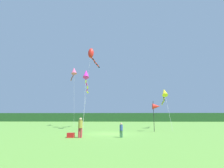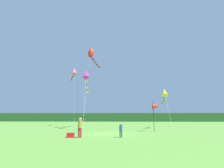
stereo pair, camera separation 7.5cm
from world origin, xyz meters
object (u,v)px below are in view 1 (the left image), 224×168
person_adult (80,126)px  banner_flag_pole (156,107)px  kite_magenta (86,77)px  cooler_box (71,135)px  kite_red (91,54)px  kite_rainbow (74,71)px  kite_yellow (164,93)px  person_child (121,129)px

person_adult → banner_flag_pole: 10.25m
person_adult → kite_magenta: bearing=98.9°
cooler_box → kite_red: (-0.20, 10.72, 11.20)m
person_adult → kite_rainbow: size_ratio=0.15×
kite_rainbow → kite_yellow: kite_rainbow is taller
kite_yellow → kite_magenta: (-11.74, -1.55, 2.39)m
cooler_box → person_adult: bearing=-4.6°
kite_yellow → kite_red: kite_red is taller
person_child → kite_yellow: 13.86m
person_adult → kite_magenta: size_ratio=0.17×
kite_red → kite_yellow: bearing=3.5°
person_child → cooler_box: bearing=-177.9°
person_child → kite_red: (-4.47, 10.56, 10.71)m
person_child → kite_magenta: bearing=117.4°
cooler_box → kite_yellow: size_ratio=0.08×
kite_yellow → banner_flag_pole: bearing=-115.1°
banner_flag_pole → kite_red: size_ratio=0.29×
banner_flag_pole → person_adult: bearing=-140.8°
kite_red → kite_magenta: bearing=-122.5°
kite_rainbow → kite_red: bearing=-55.6°
banner_flag_pole → kite_red: bearing=153.3°
person_adult → cooler_box: (-0.80, 0.07, -0.73)m
kite_rainbow → person_adult: bearing=-72.6°
kite_rainbow → kite_yellow: size_ratio=1.48×
person_child → kite_red: size_ratio=0.10×
person_adult → person_child: bearing=3.7°
person_adult → kite_magenta: (-1.55, 9.92, 6.68)m
cooler_box → kite_magenta: bearing=94.4°
person_adult → cooler_box: bearing=175.4°
person_child → cooler_box: 4.30m
person_child → banner_flag_pole: bearing=54.8°
cooler_box → kite_yellow: 16.61m
person_adult → kite_red: 15.06m
person_adult → kite_yellow: kite_yellow is taller
person_child → kite_yellow: size_ratio=0.16×
person_adult → person_child: person_adult is taller
person_child → kite_rainbow: size_ratio=0.11×
cooler_box → kite_rainbow: 20.45m
kite_rainbow → kite_magenta: size_ratio=1.17×
kite_yellow → kite_red: bearing=-176.5°
cooler_box → kite_yellow: (10.99, 11.40, 5.01)m
kite_yellow → cooler_box: bearing=-133.9°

